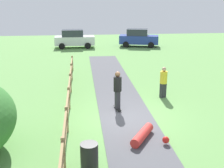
{
  "coord_description": "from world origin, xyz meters",
  "views": [
    {
      "loc": [
        -1.97,
        -11.91,
        5.2
      ],
      "look_at": [
        -0.44,
        1.89,
        1.0
      ],
      "focal_mm": 46.01,
      "sensor_mm": 36.0,
      "label": 1
    }
  ],
  "objects_px": {
    "skater_fallen": "(144,135)",
    "parked_car_blue": "(138,38)",
    "parked_car_white": "(74,39)",
    "trash_bin": "(89,157)",
    "bystander_yellow": "(163,81)",
    "skater_riding": "(118,89)"
  },
  "relations": [
    {
      "from": "skater_fallen",
      "to": "parked_car_white",
      "type": "xyz_separation_m",
      "value": [
        -2.92,
        21.4,
        0.76
      ]
    },
    {
      "from": "skater_fallen",
      "to": "parked_car_blue",
      "type": "xyz_separation_m",
      "value": [
        4.08,
        21.41,
        0.76
      ]
    },
    {
      "from": "skater_fallen",
      "to": "parked_car_blue",
      "type": "relative_size",
      "value": 0.34
    },
    {
      "from": "skater_riding",
      "to": "bystander_yellow",
      "type": "xyz_separation_m",
      "value": [
        2.68,
        1.53,
        -0.15
      ]
    },
    {
      "from": "trash_bin",
      "to": "parked_car_blue",
      "type": "relative_size",
      "value": 0.2
    },
    {
      "from": "skater_fallen",
      "to": "bystander_yellow",
      "type": "bearing_deg",
      "value": 66.21
    },
    {
      "from": "skater_fallen",
      "to": "parked_car_white",
      "type": "relative_size",
      "value": 0.36
    },
    {
      "from": "parked_car_white",
      "to": "parked_car_blue",
      "type": "distance_m",
      "value": 7.0
    },
    {
      "from": "parked_car_white",
      "to": "parked_car_blue",
      "type": "height_order",
      "value": "same"
    },
    {
      "from": "skater_riding",
      "to": "parked_car_white",
      "type": "xyz_separation_m",
      "value": [
        -2.31,
        18.24,
        -0.12
      ]
    },
    {
      "from": "parked_car_white",
      "to": "bystander_yellow",
      "type": "bearing_deg",
      "value": -73.37
    },
    {
      "from": "skater_riding",
      "to": "parked_car_white",
      "type": "bearing_deg",
      "value": 97.23
    },
    {
      "from": "skater_riding",
      "to": "parked_car_white",
      "type": "relative_size",
      "value": 0.45
    },
    {
      "from": "bystander_yellow",
      "to": "parked_car_blue",
      "type": "height_order",
      "value": "parked_car_blue"
    },
    {
      "from": "skater_fallen",
      "to": "parked_car_blue",
      "type": "height_order",
      "value": "parked_car_blue"
    },
    {
      "from": "trash_bin",
      "to": "parked_car_blue",
      "type": "bearing_deg",
      "value": 75.0
    },
    {
      "from": "skater_fallen",
      "to": "skater_riding",
      "type": "bearing_deg",
      "value": 100.84
    },
    {
      "from": "parked_car_blue",
      "to": "skater_fallen",
      "type": "bearing_deg",
      "value": -100.78
    },
    {
      "from": "skater_fallen",
      "to": "parked_car_white",
      "type": "distance_m",
      "value": 21.61
    },
    {
      "from": "parked_car_blue",
      "to": "trash_bin",
      "type": "bearing_deg",
      "value": -105.0
    },
    {
      "from": "skater_fallen",
      "to": "parked_car_blue",
      "type": "distance_m",
      "value": 21.81
    },
    {
      "from": "trash_bin",
      "to": "bystander_yellow",
      "type": "relative_size",
      "value": 0.54
    }
  ]
}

